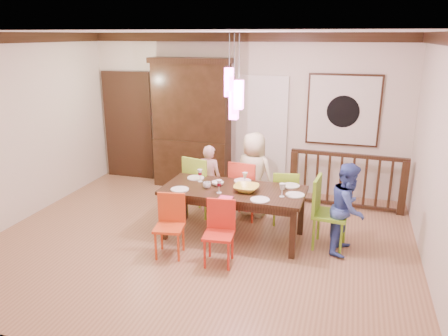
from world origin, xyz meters
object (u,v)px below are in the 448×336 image
(chair_end_right, at_px, (331,209))
(china_hutch, at_px, (192,124))
(dining_table, at_px, (233,194))
(chair_far_left, at_px, (202,181))
(person_far_left, at_px, (209,179))
(person_far_mid, at_px, (254,175))
(person_end_right, at_px, (348,208))
(balustrade, at_px, (347,180))

(chair_end_right, relative_size, china_hutch, 0.41)
(dining_table, bearing_deg, chair_far_left, 137.97)
(person_far_left, bearing_deg, person_far_mid, -169.11)
(chair_end_right, distance_m, person_end_right, 0.23)
(person_far_mid, distance_m, person_end_right, 1.74)
(chair_far_left, distance_m, china_hutch, 1.62)
(chair_end_right, distance_m, balustrade, 1.60)
(dining_table, height_order, person_far_mid, person_far_mid)
(balustrade, xyz_separation_m, person_end_right, (0.05, -1.64, 0.13))
(dining_table, height_order, person_end_right, person_end_right)
(dining_table, xyz_separation_m, china_hutch, (-1.38, 2.00, 0.57))
(chair_far_left, height_order, balustrade, chair_far_left)
(china_hutch, height_order, person_end_right, china_hutch)
(dining_table, height_order, chair_end_right, chair_end_right)
(chair_end_right, xyz_separation_m, person_far_left, (-2.01, 0.75, 0.00))
(chair_end_right, height_order, person_far_left, person_far_left)
(balustrade, height_order, person_far_mid, person_far_mid)
(dining_table, bearing_deg, person_far_left, 129.32)
(person_far_left, bearing_deg, chair_end_right, 164.35)
(balustrade, bearing_deg, dining_table, -129.90)
(person_far_left, xyz_separation_m, person_far_mid, (0.73, 0.08, 0.12))
(chair_end_right, bearing_deg, chair_far_left, 79.32)
(chair_end_right, relative_size, person_end_right, 0.80)
(dining_table, distance_m, chair_end_right, 1.38)
(china_hutch, distance_m, person_far_mid, 1.92)
(chair_end_right, xyz_separation_m, china_hutch, (-2.75, 1.94, 0.66))
(chair_far_left, relative_size, person_end_right, 0.80)
(person_far_mid, bearing_deg, chair_end_right, 162.68)
(chair_far_left, bearing_deg, person_far_left, -106.26)
(china_hutch, distance_m, person_far_left, 1.55)
(chair_far_left, bearing_deg, chair_end_right, 178.74)
(china_hutch, bearing_deg, balustrade, -6.75)
(chair_far_left, bearing_deg, person_end_right, 179.13)
(chair_far_left, bearing_deg, china_hutch, -48.41)
(balustrade, relative_size, person_far_mid, 1.39)
(chair_end_right, bearing_deg, person_far_left, 75.23)
(chair_far_left, distance_m, balustrade, 2.47)
(chair_far_left, height_order, person_far_mid, person_far_mid)
(dining_table, relative_size, person_end_right, 1.63)
(chair_end_right, distance_m, person_far_left, 2.14)
(dining_table, distance_m, person_far_mid, 0.89)
(person_far_left, bearing_deg, china_hutch, -53.24)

